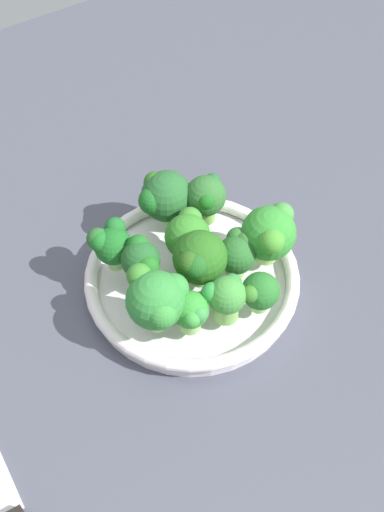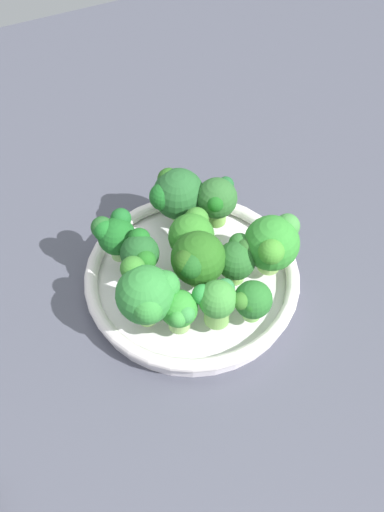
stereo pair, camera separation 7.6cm
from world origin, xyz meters
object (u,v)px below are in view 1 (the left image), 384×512
Objects in this scene: broccoli_floret_0 at (190,311)px; broccoli_floret_8 at (141,260)px; broccoli_floret_6 at (199,259)px; broccoli_floret_1 at (110,244)px; broccoli_floret_4 at (156,297)px; broccoli_floret_10 at (164,196)px; broccoli_floret_11 at (259,293)px; broccoli_floret_7 at (206,196)px; broccoli_floret_9 at (236,252)px; broccoli_floret_5 at (226,296)px; bowl at (192,279)px; broccoli_floret_2 at (270,233)px; broccoli_floret_3 at (188,236)px.

broccoli_floret_8 is (8.02, 1.24, 0.74)cm from broccoli_floret_0.
broccoli_floret_1 is at bearing 43.09° from broccoli_floret_6.
broccoli_floret_4 is (2.46, 2.67, 1.53)cm from broccoli_floret_0.
broccoli_floret_0 is at bearing 158.67° from broccoli_floret_10.
broccoli_floret_0 reaches higher than broccoli_floret_11.
broccoli_floret_6 is 9.75cm from broccoli_floret_7.
broccoli_floret_0 is 9.16cm from broccoli_floret_9.
broccoli_floret_8 is 13.32cm from broccoli_floret_11.
broccoli_floret_7 is at bearing -24.56° from broccoli_floret_5.
bowl is 3.87× the size of broccoli_floret_7.
broccoli_floret_1 is 17.85cm from broccoli_floret_2.
broccoli_floret_8 is at bearing 8.81° from broccoli_floret_0.
broccoli_floret_4 is (-6.16, 7.81, 1.35)cm from broccoli_floret_3.
broccoli_floret_1 is 0.98× the size of broccoli_floret_3.
broccoli_floret_6 is (-7.45, -6.97, 0.47)cm from broccoli_floret_1.
broccoli_floret_3 is at bearing 173.51° from broccoli_floret_10.
broccoli_floret_9 is 11.64cm from broccoli_floret_10.
bowl is at bearing 136.45° from broccoli_floret_7.
broccoli_floret_7 is (7.72, -5.94, -0.40)cm from broccoli_floret_6.
bowl is 3.21× the size of broccoli_floret_4.
broccoli_floret_4 is 1.31× the size of broccoli_floret_5.
bowl is 9.77cm from broccoli_floret_11.
broccoli_floret_2 is (-8.68, -15.59, 0.53)cm from broccoli_floret_1.
broccoli_floret_7 is at bearing -88.80° from broccoli_floret_1.
broccoli_floret_2 is at bearing -125.23° from broccoli_floret_3.
broccoli_floret_2 is at bearing -75.25° from broccoli_floret_0.
broccoli_floret_4 reaches higher than broccoli_floret_3.
broccoli_floret_9 reaches higher than broccoli_floret_0.
broccoli_floret_6 is at bearing -41.43° from broccoli_floret_0.
broccoli_floret_1 is at bearing 91.20° from broccoli_floret_7.
broccoli_floret_6 reaches higher than broccoli_floret_10.
bowl is 7.77cm from broccoli_floret_8.
broccoli_floret_6 is (1.23, 8.62, -0.07)cm from broccoli_floret_2.
broccoli_floret_3 is 0.89× the size of broccoli_floret_10.
bowl is at bearing -61.58° from broccoli_floret_4.
broccoli_floret_1 is at bearing 37.25° from broccoli_floret_11.
broccoli_floret_4 is 5.79cm from broccoli_floret_8.
broccoli_floret_6 is 1.18× the size of broccoli_floret_8.
broccoli_floret_11 reaches higher than bowl.
broccoli_floret_7 is at bearing -52.88° from broccoli_floret_3.
broccoli_floret_6 reaches higher than broccoli_floret_8.
broccoli_floret_5 is at bearing -114.85° from broccoli_floret_4.
broccoli_floret_6 is (4.55, -4.02, 1.10)cm from broccoli_floret_0.
broccoli_floret_2 is 0.95× the size of broccoli_floret_4.
broccoli_floret_0 is 13.13cm from broccoli_floret_2.
broccoli_floret_3 reaches higher than broccoli_floret_0.
broccoli_floret_0 is at bearing 140.94° from broccoli_floret_7.
broccoli_floret_3 is 5.93cm from broccoli_floret_9.
broccoli_floret_9 is (-8.34, -11.34, -0.37)cm from broccoli_floret_1.
broccoli_floret_9 is at bearing 85.42° from broccoli_floret_2.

